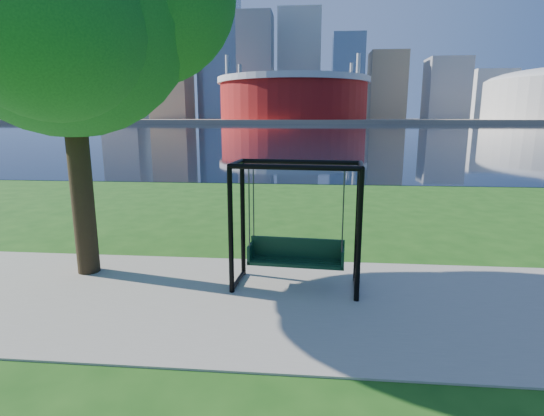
# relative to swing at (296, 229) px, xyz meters

# --- Properties ---
(ground) EXTENTS (900.00, 900.00, 0.00)m
(ground) POSITION_rel_swing_xyz_m (-0.49, -0.15, -1.07)
(ground) COLOR #1E5114
(ground) RESTS_ON ground
(path) EXTENTS (120.00, 4.00, 0.03)m
(path) POSITION_rel_swing_xyz_m (-0.49, -0.65, -1.06)
(path) COLOR #9E937F
(path) RESTS_ON ground
(river) EXTENTS (900.00, 180.00, 0.02)m
(river) POSITION_rel_swing_xyz_m (-0.49, 101.85, -1.06)
(river) COLOR black
(river) RESTS_ON ground
(far_bank) EXTENTS (900.00, 228.00, 2.00)m
(far_bank) POSITION_rel_swing_xyz_m (-0.49, 305.85, -0.07)
(far_bank) COLOR #937F60
(far_bank) RESTS_ON ground
(stadium) EXTENTS (83.00, 83.00, 32.00)m
(stadium) POSITION_rel_swing_xyz_m (-10.49, 234.85, 13.15)
(stadium) COLOR maroon
(stadium) RESTS_ON far_bank
(skyline) EXTENTS (392.00, 66.00, 96.50)m
(skyline) POSITION_rel_swing_xyz_m (-4.76, 319.24, 34.81)
(skyline) COLOR gray
(skyline) RESTS_ON far_bank
(swing) EXTENTS (2.24, 1.10, 2.22)m
(swing) POSITION_rel_swing_xyz_m (0.00, 0.00, 0.00)
(swing) COLOR black
(swing) RESTS_ON ground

